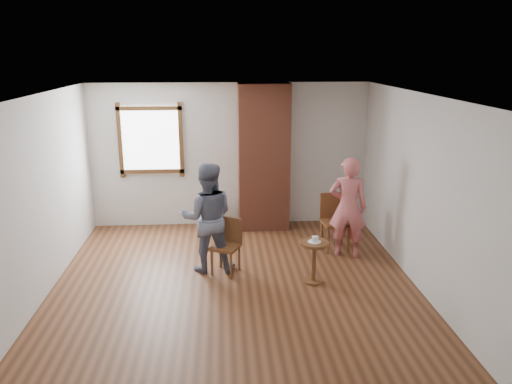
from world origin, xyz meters
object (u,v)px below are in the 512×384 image
at_px(side_table, 314,255).
at_px(man, 207,218).
at_px(dining_chair_right, 334,218).
at_px(stoneware_crock, 215,219).
at_px(dining_chair_left, 227,242).
at_px(person_pink, 348,207).

relative_size(side_table, man, 0.37).
relative_size(dining_chair_right, man, 0.56).
distance_m(stoneware_crock, dining_chair_right, 2.21).
bearing_deg(man, dining_chair_right, -161.40).
height_order(dining_chair_left, man, man).
bearing_deg(dining_chair_right, stoneware_crock, 147.50).
bearing_deg(person_pink, stoneware_crock, -18.66).
xyz_separation_m(dining_chair_left, dining_chair_right, (1.75, 0.79, 0.06)).
xyz_separation_m(stoneware_crock, man, (-0.08, -1.71, 0.60)).
xyz_separation_m(dining_chair_right, side_table, (-0.56, -1.24, -0.11)).
xyz_separation_m(stoneware_crock, dining_chair_right, (1.95, -0.99, 0.30)).
height_order(dining_chair_left, person_pink, person_pink).
bearing_deg(side_table, person_pink, 52.76).
relative_size(dining_chair_right, person_pink, 0.57).
distance_m(stoneware_crock, person_pink, 2.54).
height_order(dining_chair_right, side_table, dining_chair_right).
bearing_deg(man, person_pink, -170.83).
distance_m(stoneware_crock, man, 1.81).
distance_m(side_table, person_pink, 1.20).
relative_size(dining_chair_left, side_table, 1.33).
bearing_deg(dining_chair_left, side_table, 4.15).
bearing_deg(dining_chair_right, man, -166.18).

